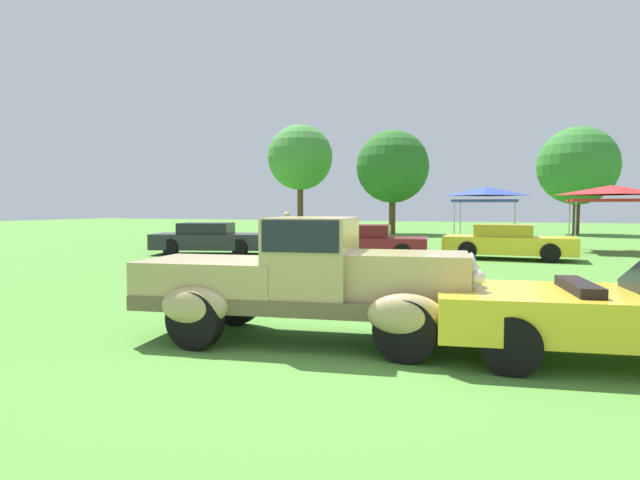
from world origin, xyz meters
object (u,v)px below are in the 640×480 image
Objects in this scene: show_car_charcoal at (210,239)px; show_car_burgundy at (367,243)px; feature_pickup_truck at (307,278)px; canopy_tent_left_field at (486,193)px; canopy_tent_center_field at (611,192)px; neighbor_convertible at (625,314)px; show_car_yellow at (508,242)px; spectator_near_truck at (287,237)px.

show_car_charcoal is 1.12× the size of show_car_burgundy.
feature_pickup_truck is 17.53m from canopy_tent_left_field.
canopy_tent_left_field is 4.84m from canopy_tent_center_field.
show_car_burgundy is at bearing 101.33° from feature_pickup_truck.
show_car_charcoal is 11.95m from canopy_tent_left_field.
canopy_tent_left_field and canopy_tent_center_field have the same top height.
feature_pickup_truck is 3.94m from neighbor_convertible.
show_car_charcoal and show_car_yellow have the same top height.
canopy_tent_left_field is at bearing 62.16° from show_car_burgundy.
feature_pickup_truck is 13.16m from show_car_yellow.
neighbor_convertible is 16.28m from show_car_charcoal.
canopy_tent_center_field reaches higher than neighbor_convertible.
show_car_burgundy and show_car_yellow have the same top height.
feature_pickup_truck is 1.06× the size of neighbor_convertible.
feature_pickup_truck is 1.13× the size of show_car_burgundy.
spectator_near_truck is at bearing -136.20° from canopy_tent_center_field.
show_car_yellow is at bearing 79.78° from feature_pickup_truck.
spectator_near_truck is 0.54× the size of canopy_tent_center_field.
spectator_near_truck is at bearing -118.56° from canopy_tent_left_field.
spectator_near_truck is at bearing -120.14° from show_car_burgundy.
canopy_tent_left_field is 0.87× the size of canopy_tent_center_field.
show_car_charcoal is at bearing 139.83° from neighbor_convertible.
feature_pickup_truck is 1.01× the size of show_car_charcoal.
canopy_tent_left_field is (-1.01, 4.46, 1.82)m from show_car_yellow.
show_car_yellow is at bearing 39.29° from spectator_near_truck.
canopy_tent_left_field is at bearing 85.66° from feature_pickup_truck.
feature_pickup_truck reaches higher than show_car_yellow.
show_car_burgundy is 0.95× the size of show_car_yellow.
show_car_burgundy is (6.38, -0.11, -0.00)m from show_car_charcoal.
neighbor_convertible is at bearing -97.51° from canopy_tent_center_field.
neighbor_convertible is 2.64× the size of spectator_near_truck.
feature_pickup_truck is 1.74× the size of canopy_tent_left_field.
feature_pickup_truck is 11.02m from show_car_burgundy.
feature_pickup_truck is at bearing -51.95° from show_car_charcoal.
neighbor_convertible is 10.78m from spectator_near_truck.
neighbor_convertible is 17.29m from canopy_tent_left_field.
canopy_tent_left_field is at bearing 102.79° from show_car_yellow.
show_car_charcoal is at bearing 128.05° from feature_pickup_truck.
spectator_near_truck is 0.62× the size of canopy_tent_left_field.
feature_pickup_truck reaches higher than show_car_charcoal.
canopy_tent_left_field reaches higher than show_car_burgundy.
show_car_yellow is 1.63× the size of canopy_tent_left_field.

